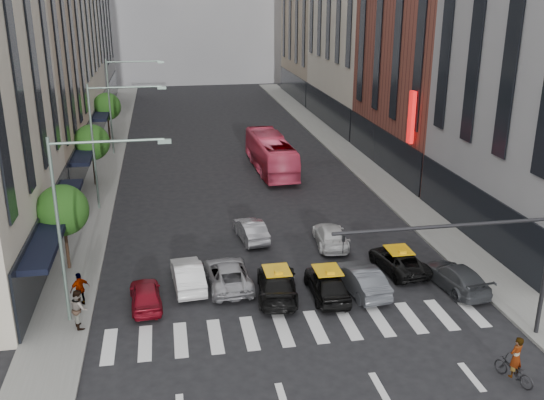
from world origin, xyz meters
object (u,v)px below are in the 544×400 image
taxi_left (277,283)px  taxi_center (327,283)px  motorcycle (514,371)px  streetlamp_mid (106,130)px  car_white_front (188,275)px  car_red (146,295)px  bus (271,154)px  streetlamp_far (119,94)px  pedestrian_far (80,289)px  pedestrian_near (79,308)px  streetlamp_near (78,206)px

taxi_left → taxi_center: size_ratio=1.14×
motorcycle → streetlamp_mid: bearing=-74.9°
car_white_front → car_red: bearing=34.1°
car_red → taxi_center: taxi_center is taller
bus → taxi_left: bearing=79.1°
streetlamp_far → car_red: streetlamp_far is taller
streetlamp_mid → taxi_center: size_ratio=2.06×
car_red → car_white_front: bearing=-145.7°
taxi_center → bus: bearing=-92.1°
streetlamp_mid → taxi_left: bearing=-58.2°
car_red → car_white_front: (2.20, 1.76, 0.08)m
taxi_center → pedestrian_far: (-12.50, 1.05, 0.29)m
streetlamp_far → pedestrian_near: 33.09m
bus → pedestrian_far: bus is taller
motorcycle → bus: bearing=-103.1°
streetlamp_far → car_red: bearing=-85.1°
car_white_front → pedestrian_near: size_ratio=2.29×
bus → pedestrian_far: size_ratio=6.38×
streetlamp_far → taxi_center: streetlamp_far is taller
taxi_center → pedestrian_far: size_ratio=2.47×
streetlamp_mid → car_white_front: bearing=-69.9°
car_red → car_white_front: size_ratio=0.87×
streetlamp_mid → bus: size_ratio=0.80×
motorcycle → pedestrian_far: 20.44m
car_white_front → taxi_left: taxi_left is taller
taxi_center → bus: bus is taller
car_white_front → motorcycle: bearing=135.1°
streetlamp_near → taxi_left: size_ratio=1.81×
motorcycle → car_red: bearing=-52.3°
streetlamp_near → car_white_front: bearing=29.5°
streetlamp_near → pedestrian_near: 4.87m
taxi_left → bus: (3.74, 22.92, 0.85)m
bus → streetlamp_mid: bearing=29.1°
taxi_left → taxi_center: bearing=176.2°
car_red → car_white_front: 2.82m
taxi_left → motorcycle: bearing=140.2°
streetlamp_far → taxi_center: (11.94, -31.64, -5.16)m
taxi_left → car_red: bearing=7.0°
car_white_front → taxi_center: 7.49m
pedestrian_near → pedestrian_far: size_ratio=1.08×
streetlamp_near → pedestrian_far: 5.10m
taxi_left → pedestrian_far: (-9.93, 0.52, 0.31)m
streetlamp_mid → pedestrian_near: size_ratio=4.73×
car_red → taxi_center: size_ratio=0.86×
streetlamp_near → motorcycle: bearing=-24.7°
taxi_left → pedestrian_far: size_ratio=2.82×
pedestrian_near → pedestrian_far: 2.16m
car_red → taxi_left: taxi_left is taller
streetlamp_mid → streetlamp_far: (0.00, 16.00, 0.00)m
car_white_front → motorcycle: (12.71, -10.80, -0.22)m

